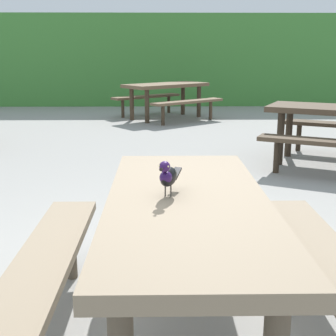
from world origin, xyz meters
The scene contains 5 objects.
ground_plane centered at (0.00, 0.00, 0.00)m, with size 60.00×60.00×0.00m, color gray.
hedge_wall centered at (0.00, 10.44, 1.16)m, with size 28.00×1.32×2.33m, color #428438.
picnic_table_foreground centered at (0.34, -0.26, 0.56)m, with size 1.68×1.80×0.74m.
bird_grackle centered at (0.25, -0.24, 0.84)m, with size 0.13×0.28×0.18m.
picnic_table_mid_right centered at (0.34, 7.57, 0.56)m, with size 2.38×2.38×0.74m.
Camera 1 is at (0.21, -2.35, 1.41)m, focal length 49.70 mm.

